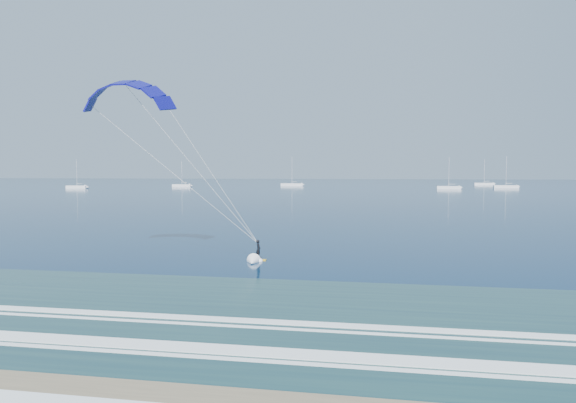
# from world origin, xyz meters

# --- Properties ---
(kitesurfer_rig) EXTENTS (15.69, 5.00, 15.32)m
(kitesurfer_rig) POSITION_xyz_m (-10.19, 24.32, 8.04)
(kitesurfer_rig) COLOR gold
(kitesurfer_rig) RESTS_ON ground
(sailboat_0) EXTENTS (8.86, 2.40, 12.03)m
(sailboat_0) POSITION_xyz_m (-117.73, 178.71, 0.68)
(sailboat_0) COLOR white
(sailboat_0) RESTS_ON ground
(sailboat_1) EXTENTS (8.56, 2.40, 11.78)m
(sailboat_1) POSITION_xyz_m (-82.65, 204.95, 0.68)
(sailboat_1) COLOR white
(sailboat_1) RESTS_ON ground
(sailboat_2) EXTENTS (10.78, 2.40, 14.25)m
(sailboat_2) POSITION_xyz_m (-36.87, 231.42, 0.70)
(sailboat_2) COLOR white
(sailboat_2) RESTS_ON ground
(sailboat_3) EXTENTS (9.19, 2.40, 12.69)m
(sailboat_3) POSITION_xyz_m (32.00, 198.03, 0.69)
(sailboat_3) COLOR white
(sailboat_3) RESTS_ON ground
(sailboat_4) EXTENTS (9.73, 2.40, 13.10)m
(sailboat_4) POSITION_xyz_m (57.48, 260.72, 0.69)
(sailboat_4) COLOR white
(sailboat_4) RESTS_ON ground
(sailboat_5) EXTENTS (9.85, 2.40, 13.29)m
(sailboat_5) POSITION_xyz_m (57.28, 214.33, 0.69)
(sailboat_5) COLOR white
(sailboat_5) RESTS_ON ground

